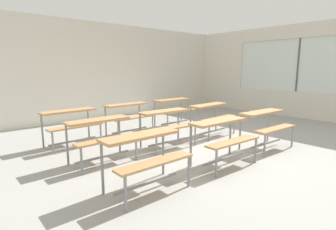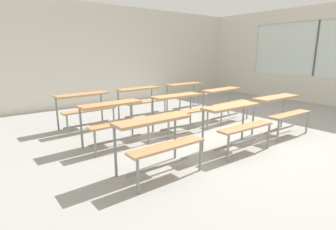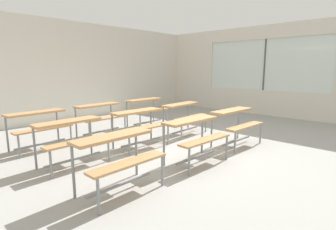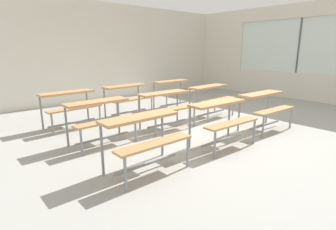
# 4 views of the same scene
# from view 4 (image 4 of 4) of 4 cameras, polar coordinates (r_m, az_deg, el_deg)

# --- Properties ---
(ground) EXTENTS (10.00, 9.00, 0.05)m
(ground) POSITION_cam_4_polar(r_m,az_deg,el_deg) (5.29, 7.88, -3.87)
(ground) COLOR #9E9E99
(wall_back) EXTENTS (10.00, 0.12, 3.00)m
(wall_back) POSITION_cam_4_polar(r_m,az_deg,el_deg) (8.68, -15.19, 13.03)
(wall_back) COLOR silver
(wall_back) RESTS_ON ground
(wall_right) EXTENTS (0.12, 9.00, 3.00)m
(wall_right) POSITION_cam_4_polar(r_m,az_deg,el_deg) (9.35, 30.08, 11.38)
(wall_right) COLOR silver
(wall_right) RESTS_ON ground
(desk_bench_r0c0) EXTENTS (1.10, 0.59, 0.74)m
(desk_bench_r0c0) POSITION_cam_4_polar(r_m,az_deg,el_deg) (3.45, -5.06, -3.38)
(desk_bench_r0c0) COLOR tan
(desk_bench_r0c0) RESTS_ON ground
(desk_bench_r0c1) EXTENTS (1.12, 0.63, 0.74)m
(desk_bench_r0c1) POSITION_cam_4_polar(r_m,az_deg,el_deg) (4.44, 11.74, 0.36)
(desk_bench_r0c1) COLOR tan
(desk_bench_r0c1) RESTS_ON ground
(desk_bench_r0c2) EXTENTS (1.13, 0.64, 0.74)m
(desk_bench_r0c2) POSITION_cam_4_polar(r_m,az_deg,el_deg) (5.60, 20.45, 2.60)
(desk_bench_r0c2) COLOR tan
(desk_bench_r0c2) RESTS_ON ground
(desk_bench_r1c0) EXTENTS (1.11, 0.61, 0.74)m
(desk_bench_r1c0) POSITION_cam_4_polar(r_m,az_deg,el_deg) (4.59, -14.51, 0.65)
(desk_bench_r1c0) COLOR tan
(desk_bench_r1c0) RESTS_ON ground
(desk_bench_r1c1) EXTENTS (1.12, 0.63, 0.74)m
(desk_bench_r1c1) POSITION_cam_4_polar(r_m,az_deg,el_deg) (5.35, -0.30, 2.99)
(desk_bench_r1c1) COLOR tan
(desk_bench_r1c1) RESTS_ON ground
(desk_bench_r1c2) EXTENTS (1.13, 0.64, 0.74)m
(desk_bench_r1c2) POSITION_cam_4_polar(r_m,az_deg,el_deg) (6.37, 9.45, 4.61)
(desk_bench_r1c2) COLOR tan
(desk_bench_r1c2) RESTS_ON ground
(desk_bench_r2c0) EXTENTS (1.13, 0.64, 0.74)m
(desk_bench_r2c0) POSITION_cam_4_polar(r_m,az_deg,el_deg) (5.77, -20.60, 2.90)
(desk_bench_r2c0) COLOR tan
(desk_bench_r2c0) RESTS_ON ground
(desk_bench_r2c1) EXTENTS (1.12, 0.63, 0.74)m
(desk_bench_r2c1) POSITION_cam_4_polar(r_m,az_deg,el_deg) (6.44, -8.76, 4.74)
(desk_bench_r2c1) COLOR tan
(desk_bench_r2c1) RESTS_ON ground
(desk_bench_r2c2) EXTENTS (1.10, 0.59, 0.74)m
(desk_bench_r2c2) POSITION_cam_4_polar(r_m,az_deg,el_deg) (7.33, 1.17, 6.03)
(desk_bench_r2c2) COLOR tan
(desk_bench_r2c2) RESTS_ON ground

